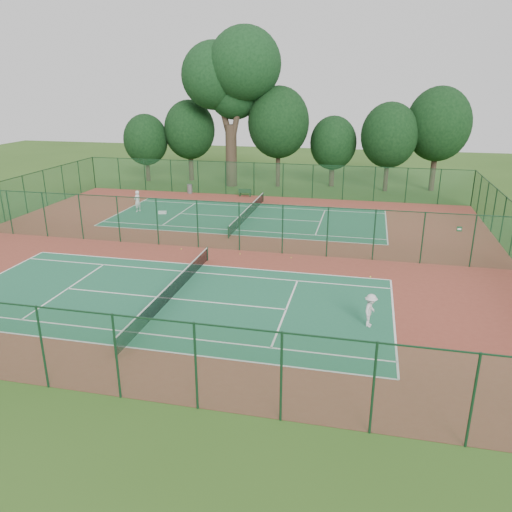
{
  "coord_description": "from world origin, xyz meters",
  "views": [
    {
      "loc": [
        10.1,
        -32.57,
        11.27
      ],
      "look_at": [
        3.97,
        -5.43,
        1.6
      ],
      "focal_mm": 35.0,
      "sensor_mm": 36.0,
      "label": 1
    }
  ],
  "objects_px": {
    "player_near": "(370,310)",
    "kit_bag": "(162,212)",
    "player_far": "(137,201)",
    "trash_bin": "(190,189)",
    "bench": "(245,193)",
    "big_tree": "(232,75)"
  },
  "relations": [
    {
      "from": "player_far",
      "to": "trash_bin",
      "type": "height_order",
      "value": "player_far"
    },
    {
      "from": "trash_bin",
      "to": "big_tree",
      "type": "height_order",
      "value": "big_tree"
    },
    {
      "from": "kit_bag",
      "to": "big_tree",
      "type": "bearing_deg",
      "value": 65.69
    },
    {
      "from": "player_far",
      "to": "big_tree",
      "type": "distance_m",
      "value": 18.68
    },
    {
      "from": "kit_bag",
      "to": "trash_bin",
      "type": "bearing_deg",
      "value": 80.58
    },
    {
      "from": "player_far",
      "to": "trash_bin",
      "type": "relative_size",
      "value": 1.99
    },
    {
      "from": "bench",
      "to": "kit_bag",
      "type": "height_order",
      "value": "bench"
    },
    {
      "from": "trash_bin",
      "to": "kit_bag",
      "type": "distance_m",
      "value": 9.09
    },
    {
      "from": "player_near",
      "to": "big_tree",
      "type": "xyz_separation_m",
      "value": [
        -15.82,
        32.88,
        11.25
      ]
    },
    {
      "from": "player_near",
      "to": "kit_bag",
      "type": "xyz_separation_m",
      "value": [
        -18.58,
        18.49,
        -0.71
      ]
    },
    {
      "from": "player_near",
      "to": "bench",
      "type": "relative_size",
      "value": 1.22
    },
    {
      "from": "big_tree",
      "to": "player_far",
      "type": "bearing_deg",
      "value": -110.69
    },
    {
      "from": "bench",
      "to": "big_tree",
      "type": "bearing_deg",
      "value": 114.6
    },
    {
      "from": "player_near",
      "to": "kit_bag",
      "type": "relative_size",
      "value": 2.32
    },
    {
      "from": "player_near",
      "to": "bench",
      "type": "xyz_separation_m",
      "value": [
        -13.01,
        27.25,
        -0.41
      ]
    },
    {
      "from": "bench",
      "to": "big_tree",
      "type": "xyz_separation_m",
      "value": [
        -2.81,
        5.62,
        11.66
      ]
    },
    {
      "from": "bench",
      "to": "big_tree",
      "type": "height_order",
      "value": "big_tree"
    },
    {
      "from": "kit_bag",
      "to": "bench",
      "type": "bearing_deg",
      "value": 44.11
    },
    {
      "from": "player_far",
      "to": "trash_bin",
      "type": "bearing_deg",
      "value": -174.87
    },
    {
      "from": "player_far",
      "to": "big_tree",
      "type": "xyz_separation_m",
      "value": [
        5.31,
        14.05,
        11.11
      ]
    },
    {
      "from": "player_far",
      "to": "kit_bag",
      "type": "bearing_deg",
      "value": 99.97
    },
    {
      "from": "bench",
      "to": "big_tree",
      "type": "distance_m",
      "value": 13.25
    }
  ]
}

